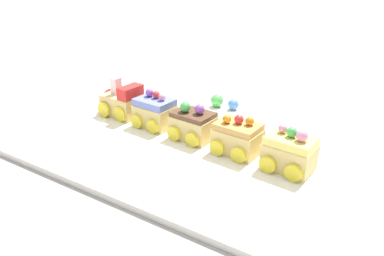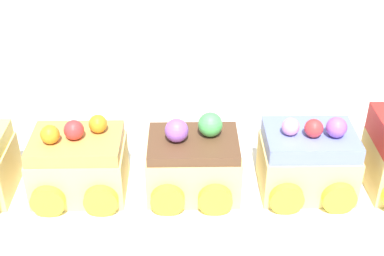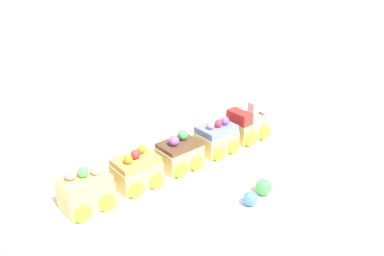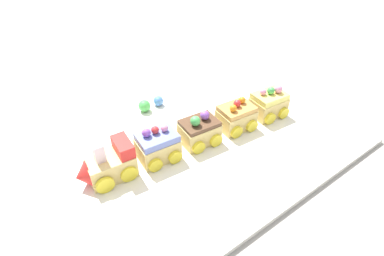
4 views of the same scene
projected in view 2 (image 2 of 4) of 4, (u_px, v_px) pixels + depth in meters
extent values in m
plane|color=gray|center=(207.00, 187.00, 0.50)|extent=(10.00, 10.00, 0.00)
cube|color=white|center=(207.00, 182.00, 0.50)|extent=(0.71, 0.44, 0.01)
cylinder|color=yellow|center=(378.00, 151.00, 0.50)|extent=(0.03, 0.01, 0.03)
cube|color=#E5C675|center=(306.00, 168.00, 0.47)|extent=(0.08, 0.06, 0.04)
cube|color=#6B7AC6|center=(310.00, 140.00, 0.45)|extent=(0.08, 0.06, 0.01)
sphere|color=pink|center=(291.00, 127.00, 0.44)|extent=(0.02, 0.02, 0.01)
sphere|color=red|center=(314.00, 128.00, 0.44)|extent=(0.02, 0.02, 0.02)
sphere|color=#9956C6|center=(337.00, 127.00, 0.44)|extent=(0.02, 0.02, 0.02)
cylinder|color=yellow|center=(339.00, 198.00, 0.44)|extent=(0.03, 0.01, 0.03)
cylinder|color=yellow|center=(322.00, 153.00, 0.50)|extent=(0.03, 0.01, 0.03)
cylinder|color=yellow|center=(287.00, 199.00, 0.44)|extent=(0.03, 0.01, 0.03)
cylinder|color=yellow|center=(275.00, 154.00, 0.50)|extent=(0.03, 0.01, 0.03)
cube|color=#E5C675|center=(193.00, 169.00, 0.47)|extent=(0.08, 0.06, 0.04)
cube|color=brown|center=(193.00, 144.00, 0.45)|extent=(0.08, 0.06, 0.01)
sphere|color=#9956C6|center=(177.00, 130.00, 0.44)|extent=(0.02, 0.02, 0.02)
sphere|color=#4CBC56|center=(210.00, 125.00, 0.45)|extent=(0.02, 0.02, 0.02)
cylinder|color=yellow|center=(220.00, 200.00, 0.44)|extent=(0.03, 0.01, 0.03)
cylinder|color=yellow|center=(216.00, 154.00, 0.50)|extent=(0.03, 0.01, 0.03)
cylinder|color=yellow|center=(168.00, 200.00, 0.44)|extent=(0.03, 0.01, 0.03)
cylinder|color=yellow|center=(169.00, 155.00, 0.50)|extent=(0.03, 0.01, 0.03)
cube|color=#E5C675|center=(80.00, 170.00, 0.46)|extent=(0.08, 0.06, 0.04)
cube|color=#CC9347|center=(76.00, 143.00, 0.45)|extent=(0.08, 0.06, 0.01)
sphere|color=orange|center=(50.00, 134.00, 0.44)|extent=(0.02, 0.02, 0.02)
sphere|color=red|center=(74.00, 130.00, 0.44)|extent=(0.02, 0.02, 0.02)
sphere|color=orange|center=(98.00, 125.00, 0.45)|extent=(0.02, 0.02, 0.02)
cylinder|color=yellow|center=(101.00, 201.00, 0.44)|extent=(0.03, 0.01, 0.03)
cylinder|color=yellow|center=(110.00, 155.00, 0.50)|extent=(0.03, 0.01, 0.03)
cylinder|color=yellow|center=(48.00, 202.00, 0.44)|extent=(0.03, 0.01, 0.03)
cylinder|color=yellow|center=(63.00, 156.00, 0.50)|extent=(0.03, 0.01, 0.03)
cylinder|color=yellow|center=(4.00, 156.00, 0.50)|extent=(0.03, 0.01, 0.03)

